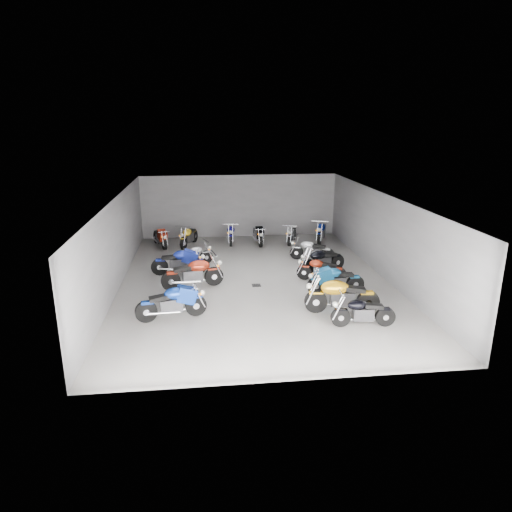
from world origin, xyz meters
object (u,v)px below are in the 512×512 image
object	(u,v)px
motorcycle_left_d	(193,273)
motorcycle_back_a	(160,237)
motorcycle_right_a	(362,312)
motorcycle_right_c	(335,280)
motorcycle_back_e	(292,234)
motorcycle_back_f	(321,231)
motorcycle_back_d	(258,234)
motorcycle_left_e	(179,262)
motorcycle_back_b	(189,236)
motorcycle_right_d	(321,269)
motorcycle_right_b	(341,296)
motorcycle_right_e	(322,260)
motorcycle_back_c	(231,233)
drain_grate	(256,285)
motorcycle_right_f	(311,250)
motorcycle_left_f	(192,255)
motorcycle_left_b	(172,303)

from	to	relation	value
motorcycle_left_d	motorcycle_back_a	xyz separation A→B (m)	(-1.68, 5.84, -0.08)
motorcycle_right_a	motorcycle_right_c	xyz separation A→B (m)	(-0.05, 2.69, 0.03)
motorcycle_back_e	motorcycle_back_f	xyz separation A→B (m)	(1.54, 0.12, 0.08)
motorcycle_back_d	motorcycle_back_f	xyz separation A→B (m)	(3.22, 0.11, 0.05)
motorcycle_left_e	motorcycle_back_b	world-z (taller)	motorcycle_left_e
motorcycle_right_c	motorcycle_back_f	world-z (taller)	motorcycle_back_f
motorcycle_left_e	motorcycle_back_b	xyz separation A→B (m)	(0.26, 4.24, -0.02)
motorcycle_right_d	motorcycle_right_b	bearing A→B (deg)	-162.26
motorcycle_right_b	motorcycle_right_e	distance (m)	3.93
motorcycle_back_b	motorcycle_back_c	size ratio (longest dim) A/B	0.99
motorcycle_right_a	motorcycle_right_b	world-z (taller)	motorcycle_right_b
drain_grate	motorcycle_back_f	xyz separation A→B (m)	(3.99, 5.96, 0.52)
motorcycle_back_a	motorcycle_back_c	size ratio (longest dim) A/B	0.92
motorcycle_back_a	motorcycle_right_f	bearing A→B (deg)	134.96
motorcycle_left_f	motorcycle_right_c	xyz separation A→B (m)	(5.04, -3.81, 0.05)
motorcycle_right_d	motorcycle_right_f	size ratio (longest dim) A/B	0.98
motorcycle_right_d	motorcycle_back_b	xyz separation A→B (m)	(-5.10, 5.59, 0.04)
motorcycle_right_f	motorcycle_right_a	bearing A→B (deg)	-159.38
motorcycle_right_b	motorcycle_right_d	bearing A→B (deg)	5.10
motorcycle_left_b	motorcycle_right_d	size ratio (longest dim) A/B	1.19
motorcycle_left_f	motorcycle_right_e	world-z (taller)	motorcycle_right_e
motorcycle_back_e	motorcycle_back_f	size ratio (longest dim) A/B	0.86
motorcycle_right_c	motorcycle_back_c	world-z (taller)	motorcycle_right_c
motorcycle_left_d	motorcycle_back_c	bearing A→B (deg)	151.70
motorcycle_right_c	motorcycle_back_c	distance (m)	7.98
motorcycle_left_e	motorcycle_right_f	bearing A→B (deg)	106.27
drain_grate	motorcycle_back_b	xyz separation A→B (m)	(-2.61, 5.82, 0.49)
drain_grate	motorcycle_right_a	world-z (taller)	motorcycle_right_a
motorcycle_right_a	motorcycle_right_d	size ratio (longest dim) A/B	1.06
motorcycle_right_e	motorcycle_left_d	bearing A→B (deg)	79.91
motorcycle_left_d	motorcycle_right_a	size ratio (longest dim) A/B	1.18
motorcycle_right_c	motorcycle_back_e	xyz separation A→B (m)	(-0.21, 6.96, -0.05)
motorcycle_right_a	motorcycle_right_b	bearing A→B (deg)	22.40
motorcycle_back_b	motorcycle_back_f	xyz separation A→B (m)	(6.59, 0.14, 0.03)
motorcycle_back_f	motorcycle_back_c	bearing A→B (deg)	18.68
motorcycle_right_b	motorcycle_back_b	distance (m)	9.92
motorcycle_left_b	motorcycle_right_b	bearing A→B (deg)	76.46
motorcycle_back_e	motorcycle_right_c	bearing A→B (deg)	112.21
motorcycle_left_d	motorcycle_right_b	xyz separation A→B (m)	(4.67, -2.80, 0.02)
motorcycle_right_f	motorcycle_right_e	bearing A→B (deg)	-158.46
drain_grate	motorcycle_right_b	bearing A→B (deg)	-49.29
motorcycle_back_a	motorcycle_left_e	bearing A→B (deg)	83.50
motorcycle_right_d	motorcycle_back_d	xyz separation A→B (m)	(-1.72, 5.63, 0.02)
motorcycle_right_b	motorcycle_right_d	xyz separation A→B (m)	(0.12, 2.99, -0.12)
motorcycle_left_f	motorcycle_right_c	bearing A→B (deg)	32.53
motorcycle_left_d	motorcycle_back_e	world-z (taller)	motorcycle_left_d
drain_grate	motorcycle_left_b	distance (m)	3.93
motorcycle_left_d	motorcycle_right_b	distance (m)	5.44
motorcycle_right_e	drain_grate	bearing A→B (deg)	90.18
motorcycle_left_b	motorcycle_back_c	world-z (taller)	motorcycle_left_b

